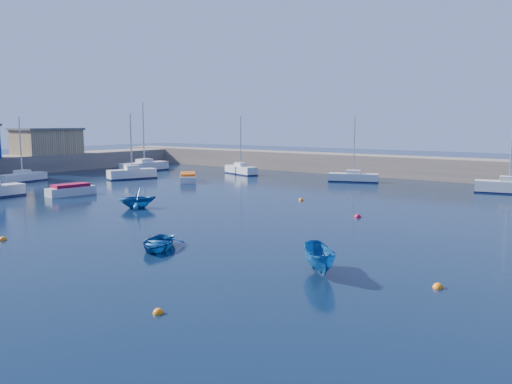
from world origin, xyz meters
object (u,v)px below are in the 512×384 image
Objects in this scene: sailboat_6 at (353,177)px; motorboat_1 at (71,190)px; sailboat_3 at (132,173)px; motorboat_2 at (188,177)px; dinghy_left at (137,198)px; brick_shed_a at (47,142)px; dinghy_center at (158,243)px; sailboat_7 at (509,187)px; sailboat_2 at (23,177)px; dinghy_right at (320,259)px; sailboat_4 at (145,166)px; sailboat_5 at (241,170)px.

sailboat_6 reaches higher than motorboat_1.
sailboat_3 is 1.65× the size of motorboat_2.
motorboat_2 is 18.52m from dinghy_left.
dinghy_center is (46.70, -21.59, -3.76)m from brick_shed_a.
sailboat_7 is (16.34, -0.00, 0.12)m from sailboat_6.
sailboat_7 is at bearing 44.86° from motorboat_1.
motorboat_1 is at bearing -21.46° from sailboat_2.
dinghy_left is 21.57m from dinghy_right.
sailboat_2 is 0.95× the size of sailboat_3.
sailboat_7 is at bearing 16.47° from sailboat_2.
sailboat_3 is at bearing 98.84° from sailboat_6.
dinghy_center is at bearing -15.91° from motorboat_1.
sailboat_4 reaches higher than motorboat_1.
sailboat_3 is at bearing 124.23° from motorboat_1.
brick_shed_a is 59.23m from sailboat_7.
dinghy_center is (21.93, -9.07, -0.16)m from motorboat_1.
sailboat_7 reaches higher than motorboat_2.
dinghy_right is at bearing -7.41° from motorboat_1.
sailboat_4 is at bearing 107.07° from dinghy_right.
motorboat_1 is (14.32, -3.06, -0.04)m from sailboat_2.
sailboat_3 is 35.99m from dinghy_center.
sailboat_5 reaches higher than dinghy_right.
dinghy_center is 13.96m from dinghy_left.
sailboat_5 reaches higher than sailboat_2.
motorboat_2 is at bearing 93.43° from motorboat_1.
sailboat_2 reaches higher than dinghy_center.
brick_shed_a is 37.97m from dinghy_left.
sailboat_3 reaches higher than dinghy_left.
motorboat_1 is (6.69, -12.75, -0.15)m from sailboat_3.
motorboat_2 is at bearing 5.01° from brick_shed_a.
sailboat_4 is 52.77m from dinghy_right.
motorboat_1 is 23.74m from dinghy_center.
sailboat_3 is (18.09, 0.23, -3.44)m from brick_shed_a.
sailboat_2 is 12.34m from sailboat_3.
sailboat_5 is 1.61× the size of motorboat_2.
motorboat_2 is (25.58, 2.24, -3.62)m from brick_shed_a.
sailboat_6 reaches higher than dinghy_left.
dinghy_left is (-5.90, -26.89, 0.25)m from sailboat_6.
sailboat_5 is at bearing 92.47° from dinghy_right.
brick_shed_a is 1.02× the size of sailboat_3.
sailboat_6 is at bearing 64.12° from motorboat_1.
sailboat_4 is 14.65m from sailboat_5.
motorboat_1 is 32.00m from dinghy_right.
sailboat_3 reaches higher than sailboat_2.
motorboat_1 is at bearing -26.81° from brick_shed_a.
sailboat_2 is 0.97× the size of sailboat_5.
brick_shed_a is at bearing 128.46° from sailboat_2.
brick_shed_a is 1.04× the size of sailboat_5.
sailboat_5 is 1.03× the size of sailboat_6.
sailboat_3 reaches higher than sailboat_5.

